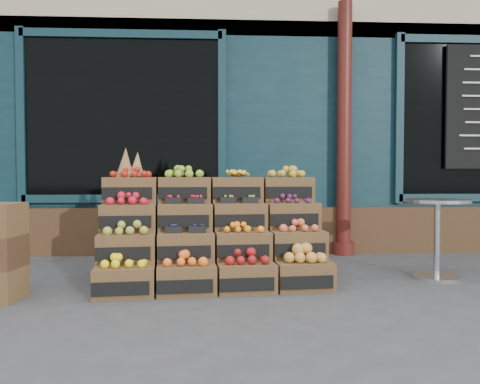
{
  "coord_description": "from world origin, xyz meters",
  "views": [
    {
      "loc": [
        -0.44,
        -3.83,
        1.01
      ],
      "look_at": [
        -0.2,
        0.7,
        0.85
      ],
      "focal_mm": 35.0,
      "sensor_mm": 36.0,
      "label": 1
    }
  ],
  "objects": [
    {
      "name": "ground",
      "position": [
        0.0,
        0.0,
        0.0
      ],
      "size": [
        60.0,
        60.0,
        0.0
      ],
      "primitive_type": "plane",
      "color": "#3C3C3E",
      "rests_on": "ground"
    },
    {
      "name": "shop_facade",
      "position": [
        0.0,
        5.11,
        2.4
      ],
      "size": [
        12.0,
        6.24,
        4.8
      ],
      "color": "#0E2931",
      "rests_on": "ground"
    },
    {
      "name": "crate_display",
      "position": [
        -0.47,
        0.6,
        0.4
      ],
      "size": [
        2.13,
        1.17,
        1.28
      ],
      "rotation": [
        0.0,
        0.0,
        0.09
      ],
      "color": "brown",
      "rests_on": "ground"
    },
    {
      "name": "bistro_table",
      "position": [
        1.73,
        0.61,
        0.49
      ],
      "size": [
        0.62,
        0.62,
        0.78
      ],
      "rotation": [
        0.0,
        0.0,
        -0.17
      ],
      "color": "#AFB2B6",
      "rests_on": "ground"
    },
    {
      "name": "shopkeeper",
      "position": [
        -1.42,
        2.63,
        0.96
      ],
      "size": [
        0.8,
        0.64,
        1.91
      ],
      "primitive_type": "imported",
      "rotation": [
        0.0,
        0.0,
        3.43
      ],
      "color": "#164E1C",
      "rests_on": "ground"
    }
  ]
}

